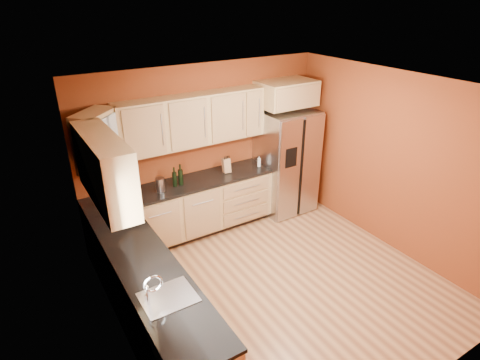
# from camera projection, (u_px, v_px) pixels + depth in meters

# --- Properties ---
(floor) EXTENTS (4.00, 4.00, 0.00)m
(floor) POSITION_uv_depth(u_px,v_px,m) (277.00, 283.00, 5.36)
(floor) COLOR brown
(floor) RESTS_ON ground
(ceiling) EXTENTS (4.00, 4.00, 0.00)m
(ceiling) POSITION_uv_depth(u_px,v_px,m) (287.00, 89.00, 4.25)
(ceiling) COLOR silver
(ceiling) RESTS_ON wall_back
(wall_back) EXTENTS (4.00, 0.04, 2.60)m
(wall_back) POSITION_uv_depth(u_px,v_px,m) (205.00, 147.00, 6.34)
(wall_back) COLOR maroon
(wall_back) RESTS_ON floor
(wall_front) EXTENTS (4.00, 0.04, 2.60)m
(wall_front) POSITION_uv_depth(u_px,v_px,m) (430.00, 294.00, 3.27)
(wall_front) COLOR maroon
(wall_front) RESTS_ON floor
(wall_left) EXTENTS (0.04, 4.00, 2.60)m
(wall_left) POSITION_uv_depth(u_px,v_px,m) (115.00, 248.00, 3.85)
(wall_left) COLOR maroon
(wall_left) RESTS_ON floor
(wall_right) EXTENTS (0.04, 4.00, 2.60)m
(wall_right) POSITION_uv_depth(u_px,v_px,m) (392.00, 163.00, 5.76)
(wall_right) COLOR maroon
(wall_right) RESTS_ON floor
(base_cabinets_back) EXTENTS (2.90, 0.60, 0.88)m
(base_cabinets_back) POSITION_uv_depth(u_px,v_px,m) (184.00, 211.00, 6.22)
(base_cabinets_back) COLOR #A78D51
(base_cabinets_back) RESTS_ON floor
(base_cabinets_left) EXTENTS (0.60, 2.80, 0.88)m
(base_cabinets_left) POSITION_uv_depth(u_px,v_px,m) (153.00, 305.00, 4.36)
(base_cabinets_left) COLOR #A78D51
(base_cabinets_left) RESTS_ON floor
(countertop_back) EXTENTS (2.90, 0.62, 0.04)m
(countertop_back) POSITION_uv_depth(u_px,v_px,m) (182.00, 185.00, 6.01)
(countertop_back) COLOR black
(countertop_back) RESTS_ON base_cabinets_back
(countertop_left) EXTENTS (0.62, 2.80, 0.04)m
(countertop_left) POSITION_uv_depth(u_px,v_px,m) (150.00, 271.00, 4.17)
(countertop_left) COLOR black
(countertop_left) RESTS_ON base_cabinets_left
(upper_cabinets_back) EXTENTS (2.30, 0.33, 0.75)m
(upper_cabinets_back) POSITION_uv_depth(u_px,v_px,m) (193.00, 120.00, 5.87)
(upper_cabinets_back) COLOR #A78D51
(upper_cabinets_back) RESTS_ON wall_back
(upper_cabinets_left) EXTENTS (0.33, 1.35, 0.75)m
(upper_cabinets_left) POSITION_uv_depth(u_px,v_px,m) (104.00, 169.00, 4.26)
(upper_cabinets_left) COLOR #A78D51
(upper_cabinets_left) RESTS_ON wall_left
(corner_upper_cabinet) EXTENTS (0.67, 0.67, 0.75)m
(corner_upper_cabinet) POSITION_uv_depth(u_px,v_px,m) (98.00, 141.00, 5.07)
(corner_upper_cabinet) COLOR #A78D51
(corner_upper_cabinet) RESTS_ON wall_back
(over_fridge_cabinet) EXTENTS (0.92, 0.60, 0.40)m
(over_fridge_cabinet) POSITION_uv_depth(u_px,v_px,m) (286.00, 93.00, 6.43)
(over_fridge_cabinet) COLOR #A78D51
(over_fridge_cabinet) RESTS_ON wall_back
(refrigerator) EXTENTS (0.90, 0.75, 1.78)m
(refrigerator) POSITION_uv_depth(u_px,v_px,m) (286.00, 161.00, 6.87)
(refrigerator) COLOR #AFAEB3
(refrigerator) RESTS_ON floor
(window) EXTENTS (0.03, 0.90, 1.00)m
(window) POSITION_uv_depth(u_px,v_px,m) (131.00, 252.00, 3.37)
(window) COLOR white
(window) RESTS_ON wall_left
(sink_faucet) EXTENTS (0.50, 0.42, 0.30)m
(sink_faucet) POSITION_uv_depth(u_px,v_px,m) (167.00, 285.00, 3.71)
(sink_faucet) COLOR silver
(sink_faucet) RESTS_ON countertop_left
(canister_left) EXTENTS (0.16, 0.16, 0.21)m
(canister_left) POSITION_uv_depth(u_px,v_px,m) (160.00, 185.00, 5.74)
(canister_left) COLOR #AFAEB3
(canister_left) RESTS_ON countertop_back
(canister_right) EXTENTS (0.14, 0.14, 0.19)m
(canister_right) POSITION_uv_depth(u_px,v_px,m) (105.00, 199.00, 5.38)
(canister_right) COLOR #AFAEB3
(canister_right) RESTS_ON countertop_back
(wine_bottle_a) EXTENTS (0.08, 0.08, 0.32)m
(wine_bottle_a) POSITION_uv_depth(u_px,v_px,m) (180.00, 175.00, 5.92)
(wine_bottle_a) COLOR black
(wine_bottle_a) RESTS_ON countertop_back
(wine_bottle_b) EXTENTS (0.08, 0.08, 0.30)m
(wine_bottle_b) POSITION_uv_depth(u_px,v_px,m) (174.00, 177.00, 5.88)
(wine_bottle_b) COLOR black
(wine_bottle_b) RESTS_ON countertop_back
(knife_block) EXTENTS (0.13, 0.12, 0.23)m
(knife_block) POSITION_uv_depth(u_px,v_px,m) (226.00, 165.00, 6.35)
(knife_block) COLOR #A87A52
(knife_block) RESTS_ON countertop_back
(soap_dispenser) EXTENTS (0.07, 0.07, 0.17)m
(soap_dispenser) POSITION_uv_depth(u_px,v_px,m) (259.00, 162.00, 6.57)
(soap_dispenser) COLOR silver
(soap_dispenser) RESTS_ON countertop_back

